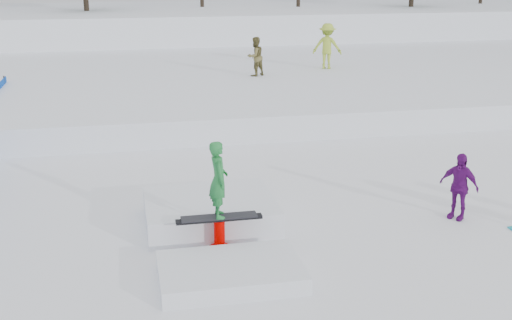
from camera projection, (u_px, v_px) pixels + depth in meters
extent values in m
plane|color=white|center=(252.00, 248.00, 12.05)|extent=(120.00, 120.00, 0.00)
cube|color=white|center=(156.00, 28.00, 39.74)|extent=(60.00, 14.00, 2.40)
cube|color=white|center=(176.00, 80.00, 26.89)|extent=(50.00, 18.00, 0.80)
cylinder|color=black|center=(5.00, 91.00, 23.89)|extent=(0.05, 0.05, 1.10)
imported|color=brown|center=(255.00, 57.00, 25.27)|extent=(0.93, 0.87, 1.53)
imported|color=#A3C035|center=(327.00, 46.00, 26.95)|extent=(1.41, 1.17, 1.89)
imported|color=#5E0F6D|center=(459.00, 186.00, 13.27)|extent=(0.78, 0.87, 1.42)
cube|color=white|center=(210.00, 211.00, 13.10)|extent=(2.60, 2.20, 0.54)
cube|color=white|center=(230.00, 272.00, 10.80)|extent=(2.40, 1.60, 0.30)
cylinder|color=#E50300|center=(220.00, 249.00, 11.96)|extent=(0.44, 0.44, 0.06)
cylinder|color=#E50300|center=(220.00, 236.00, 11.88)|extent=(0.20, 0.20, 0.60)
cube|color=black|center=(219.00, 219.00, 11.78)|extent=(1.60, 0.16, 0.06)
cube|color=black|center=(219.00, 217.00, 11.77)|extent=(1.40, 0.28, 0.03)
imported|color=#1F7B34|center=(218.00, 179.00, 11.55)|extent=(0.34, 0.52, 1.42)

